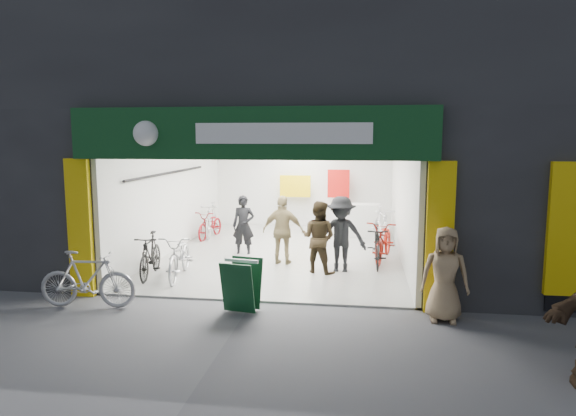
% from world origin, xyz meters
% --- Properties ---
extents(ground, '(60.00, 60.00, 0.00)m').
position_xyz_m(ground, '(0.00, 0.00, 0.00)').
color(ground, '#56565B').
rests_on(ground, ground).
extents(building, '(17.00, 10.27, 8.00)m').
position_xyz_m(building, '(0.91, 4.99, 4.31)').
color(building, '#232326').
rests_on(building, ground).
extents(bike_left_front, '(0.89, 1.92, 0.97)m').
position_xyz_m(bike_left_front, '(-1.85, 1.37, 0.49)').
color(bike_left_front, silver).
rests_on(bike_left_front, ground).
extents(bike_left_midfront, '(0.68, 1.66, 0.97)m').
position_xyz_m(bike_left_midfront, '(-2.50, 1.33, 0.48)').
color(bike_left_midfront, black).
rests_on(bike_left_midfront, ground).
extents(bike_left_midback, '(0.74, 1.66, 0.84)m').
position_xyz_m(bike_left_midback, '(-2.46, 5.59, 0.42)').
color(bike_left_midback, maroon).
rests_on(bike_left_midback, ground).
extents(bike_left_back, '(0.68, 1.78, 1.04)m').
position_xyz_m(bike_left_back, '(-2.50, 5.85, 0.52)').
color(bike_left_back, silver).
rests_on(bike_left_back, ground).
extents(bike_right_front, '(0.47, 1.61, 0.97)m').
position_xyz_m(bike_right_front, '(2.31, 2.95, 0.48)').
color(bike_right_front, black).
rests_on(bike_right_front, ground).
extents(bike_right_mid, '(1.04, 2.03, 1.02)m').
position_xyz_m(bike_right_mid, '(2.50, 3.55, 0.51)').
color(bike_right_mid, maroon).
rests_on(bike_right_mid, ground).
extents(bike_right_back, '(0.85, 1.89, 1.10)m').
position_xyz_m(bike_right_back, '(2.50, 5.31, 0.55)').
color(bike_right_back, silver).
rests_on(bike_right_back, ground).
extents(parked_bike, '(1.74, 0.63, 1.03)m').
position_xyz_m(parked_bike, '(-2.80, -0.68, 0.51)').
color(parked_bike, '#A8A8AD').
rests_on(parked_bike, ground).
extents(customer_a, '(0.57, 0.39, 1.53)m').
position_xyz_m(customer_a, '(-1.00, 3.65, 0.76)').
color(customer_a, black).
rests_on(customer_a, ground).
extents(customer_b, '(0.94, 0.83, 1.61)m').
position_xyz_m(customer_b, '(1.02, 2.17, 0.81)').
color(customer_b, '#322616').
rests_on(customer_b, ground).
extents(customer_c, '(1.12, 0.67, 1.71)m').
position_xyz_m(customer_c, '(1.51, 2.29, 0.85)').
color(customer_c, black).
rests_on(customer_c, ground).
extents(customer_d, '(0.99, 0.46, 1.65)m').
position_xyz_m(customer_d, '(0.14, 2.77, 0.82)').
color(customer_d, '#928055').
rests_on(customer_d, ground).
extents(pedestrian_near, '(0.79, 0.55, 1.56)m').
position_xyz_m(pedestrian_near, '(3.30, -0.46, 0.78)').
color(pedestrian_near, '#967A57').
rests_on(pedestrian_near, ground).
extents(sandwich_board, '(0.67, 0.68, 0.89)m').
position_xyz_m(sandwich_board, '(-0.07, -0.50, 0.49)').
color(sandwich_board, '#0E381C').
rests_on(sandwich_board, ground).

